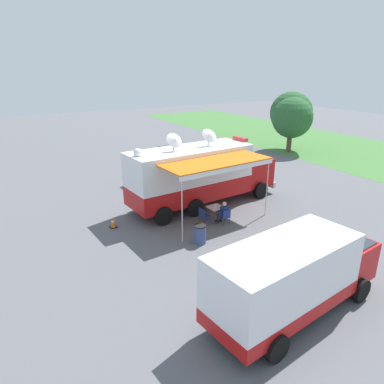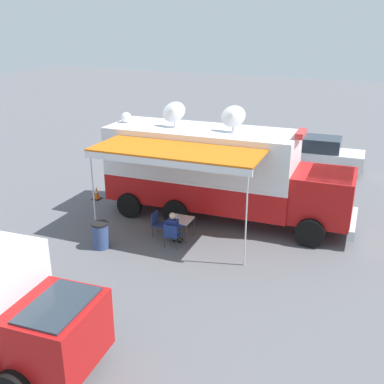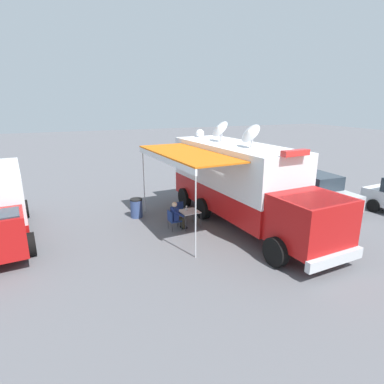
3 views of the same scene
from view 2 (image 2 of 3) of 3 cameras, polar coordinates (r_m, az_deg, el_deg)
ground_plane at (r=18.42m, az=1.08°, el=-2.78°), size 100.00×100.00×0.00m
lot_stripe at (r=21.76m, az=5.34°, el=0.84°), size 0.49×4.79×0.01m
command_truck at (r=17.49m, az=3.38°, el=2.70°), size 5.45×9.65×4.53m
folding_table at (r=16.19m, az=-1.44°, el=-3.58°), size 0.86×0.86×0.73m
water_bottle at (r=16.11m, az=-1.96°, el=-3.09°), size 0.07×0.07×0.22m
folding_chair_at_table at (r=15.59m, az=-2.57°, el=-5.22°), size 0.52×0.52×0.87m
folding_chair_beside_table at (r=16.52m, az=-4.29°, el=-3.73°), size 0.52×0.52×0.87m
seated_responder at (r=15.69m, az=-2.29°, el=-4.49°), size 0.68×0.58×1.25m
trash_bin at (r=15.90m, az=-11.31°, el=-5.32°), size 0.57×0.57×0.91m
traffic_cone at (r=20.33m, az=-11.80°, el=-0.11°), size 0.36×0.36×0.58m
car_behind_truck at (r=24.54m, az=15.72°, el=4.56°), size 2.29×4.34×1.76m
car_far_corner at (r=22.22m, az=7.10°, el=3.57°), size 2.09×4.24×1.76m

